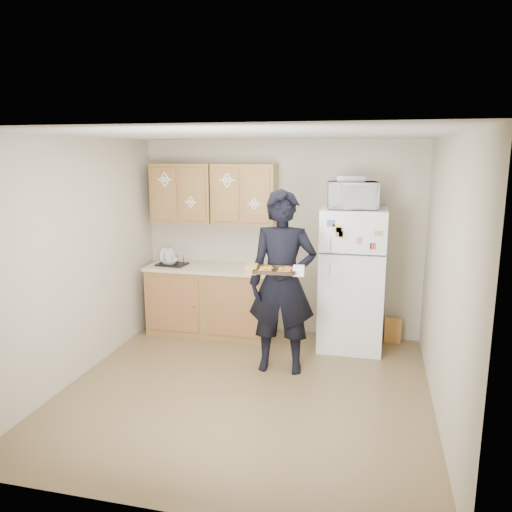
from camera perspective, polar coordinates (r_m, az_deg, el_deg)
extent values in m
plane|color=brown|center=(5.19, -1.17, -15.07)|extent=(3.60, 3.60, 0.00)
plane|color=silver|center=(4.63, -1.30, 13.73)|extent=(3.60, 3.60, 0.00)
cube|color=#B6AC93|center=(6.48, 2.80, 2.06)|extent=(3.60, 0.04, 2.50)
cube|color=#B6AC93|center=(3.12, -9.72, -8.88)|extent=(3.60, 0.04, 2.50)
cube|color=#B6AC93|center=(5.48, -19.75, -0.41)|extent=(0.04, 3.60, 2.50)
cube|color=#B6AC93|center=(4.65, 20.79, -2.59)|extent=(0.04, 3.60, 2.50)
cube|color=white|center=(6.10, 10.92, -2.61)|extent=(0.75, 0.70, 1.70)
cube|color=brown|center=(6.57, -5.13, -5.18)|extent=(1.60, 0.60, 0.86)
cube|color=beige|center=(6.46, -5.20, -1.36)|extent=(1.64, 0.64, 0.04)
cube|color=brown|center=(6.58, -8.31, 7.15)|extent=(0.80, 0.33, 0.75)
cube|color=brown|center=(6.32, -1.33, 7.08)|extent=(0.80, 0.33, 0.75)
cube|color=gold|center=(6.53, 15.35, -8.19)|extent=(0.20, 0.07, 0.32)
imported|color=black|center=(5.32, 3.03, -3.04)|extent=(0.75, 0.52, 1.97)
cube|color=black|center=(4.99, 2.19, -1.70)|extent=(0.43, 0.33, 0.04)
cylinder|color=orange|center=(4.93, 0.98, -1.66)|extent=(0.14, 0.14, 0.02)
cylinder|color=orange|center=(4.91, 3.21, -1.74)|extent=(0.14, 0.14, 0.02)
cylinder|color=orange|center=(5.06, 1.21, -1.30)|extent=(0.14, 0.14, 0.02)
cylinder|color=orange|center=(5.04, 3.38, -1.38)|extent=(0.14, 0.14, 0.02)
imported|color=white|center=(5.88, 10.96, 6.82)|extent=(0.62, 0.47, 0.31)
cube|color=#ACADB3|center=(5.90, 10.79, 8.69)|extent=(0.33, 0.24, 0.07)
cube|color=black|center=(6.58, -9.57, -0.40)|extent=(0.39, 0.31, 0.15)
imported|color=white|center=(6.60, -9.80, -0.60)|extent=(0.24, 0.24, 0.06)
imported|color=white|center=(6.12, 0.31, -0.85)|extent=(0.10, 0.10, 0.21)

